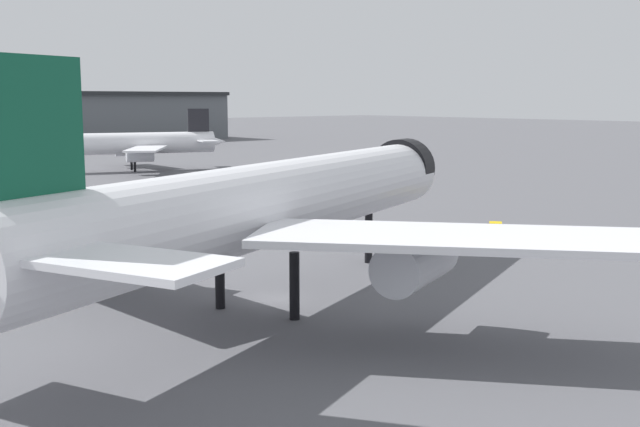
% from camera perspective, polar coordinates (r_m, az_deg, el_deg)
% --- Properties ---
extents(ground, '(900.00, 900.00, 0.00)m').
position_cam_1_polar(ground, '(57.57, -3.24, -6.30)').
color(ground, '#56565B').
extents(airliner_near_gate, '(55.94, 49.89, 16.59)m').
position_cam_1_polar(airliner_near_gate, '(54.28, -3.52, 0.67)').
color(airliner_near_gate, white).
rests_on(airliner_near_gate, ground).
extents(airliner_far_taxiway, '(41.18, 36.59, 12.55)m').
position_cam_1_polar(airliner_far_taxiway, '(162.47, -14.19, 4.98)').
color(airliner_far_taxiway, white).
rests_on(airliner_far_taxiway, ground).
extents(baggage_tug_wing, '(3.25, 3.53, 1.85)m').
position_cam_1_polar(baggage_tug_wing, '(83.03, 12.18, -1.22)').
color(baggage_tug_wing, black).
rests_on(baggage_tug_wing, ground).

